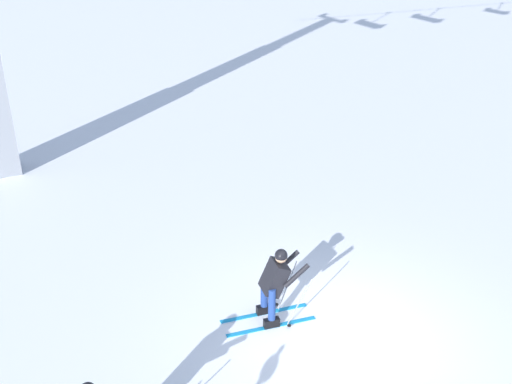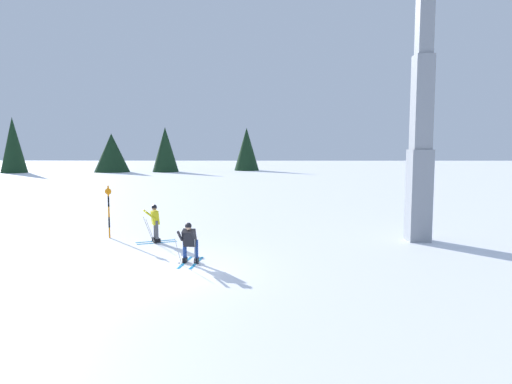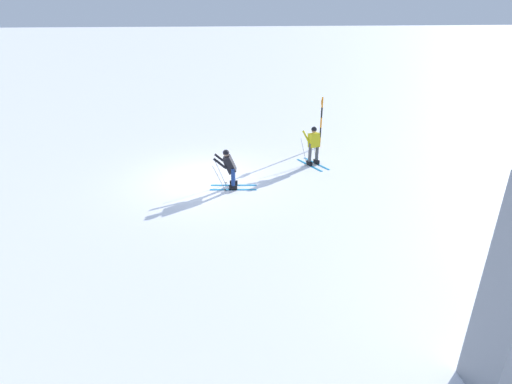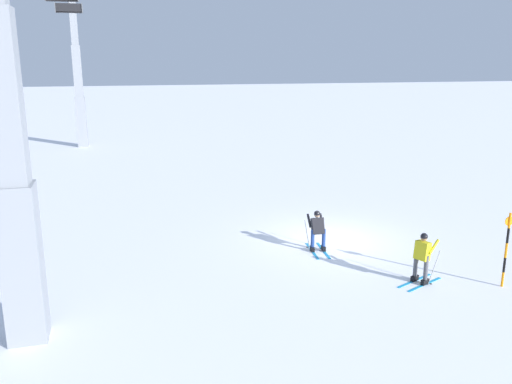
# 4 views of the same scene
# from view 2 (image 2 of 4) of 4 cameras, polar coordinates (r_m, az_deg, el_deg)

# --- Properties ---
(ground_plane) EXTENTS (260.00, 260.00, 0.00)m
(ground_plane) POSITION_cam_2_polar(r_m,az_deg,el_deg) (14.97, -12.34, -9.59)
(ground_plane) COLOR white
(skier_carving_main) EXTENTS (1.69, 0.76, 1.52)m
(skier_carving_main) POSITION_cam_2_polar(r_m,az_deg,el_deg) (15.43, -8.37, -6.03)
(skier_carving_main) COLOR #198CCC
(skier_carving_main) RESTS_ON ground_plane
(lift_tower_near) EXTENTS (0.88, 2.98, 12.02)m
(lift_tower_near) POSITION_cam_2_polar(r_m,az_deg,el_deg) (19.99, 20.07, 8.31)
(lift_tower_near) COLOR gray
(lift_tower_near) RESTS_ON ground_plane
(trail_marker_pole) EXTENTS (0.07, 0.28, 2.27)m
(trail_marker_pole) POSITION_cam_2_polar(r_m,az_deg,el_deg) (20.55, -18.01, -2.16)
(trail_marker_pole) COLOR orange
(trail_marker_pole) RESTS_ON ground_plane
(skier_distant_uphill) EXTENTS (1.06, 1.67, 1.59)m
(skier_distant_uphill) POSITION_cam_2_polar(r_m,az_deg,el_deg) (19.16, -12.59, -3.55)
(skier_distant_uphill) COLOR #198CCC
(skier_distant_uphill) RESTS_ON ground_plane
(tree_line_ridge) EXTENTS (12.28, 40.98, 8.82)m
(tree_line_ridge) POSITION_cam_2_polar(r_m,az_deg,el_deg) (78.03, -14.98, 5.18)
(tree_line_ridge) COLOR black
(tree_line_ridge) RESTS_ON ground_plane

